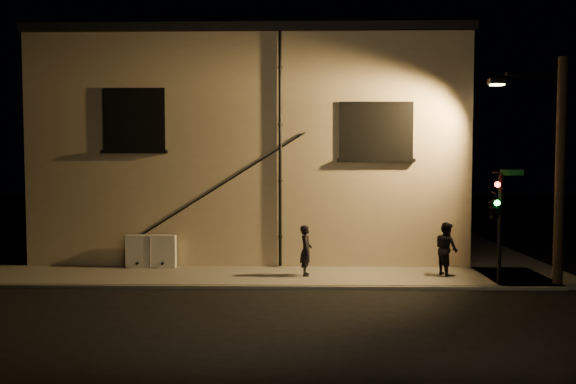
{
  "coord_description": "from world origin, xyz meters",
  "views": [
    {
      "loc": [
        -1.12,
        -16.98,
        3.91
      ],
      "look_at": [
        -1.5,
        1.8,
        2.87
      ],
      "focal_mm": 35.0,
      "sensor_mm": 36.0,
      "label": 1
    }
  ],
  "objects_px": {
    "utility_cabinet": "(151,251)",
    "pedestrian_a": "(306,250)",
    "streetlamp_pole": "(556,166)",
    "traffic_signal": "(495,207)",
    "pedestrian_b": "(446,249)"
  },
  "relations": [
    {
      "from": "utility_cabinet",
      "to": "pedestrian_a",
      "type": "height_order",
      "value": "pedestrian_a"
    },
    {
      "from": "pedestrian_a",
      "to": "traffic_signal",
      "type": "bearing_deg",
      "value": -98.47
    },
    {
      "from": "utility_cabinet",
      "to": "pedestrian_a",
      "type": "distance_m",
      "value": 5.65
    },
    {
      "from": "utility_cabinet",
      "to": "pedestrian_b",
      "type": "xyz_separation_m",
      "value": [
        10.16,
        -1.1,
        0.3
      ]
    },
    {
      "from": "utility_cabinet",
      "to": "streetlamp_pole",
      "type": "xyz_separation_m",
      "value": [
        13.18,
        -2.24,
        3.06
      ]
    },
    {
      "from": "traffic_signal",
      "to": "utility_cabinet",
      "type": "bearing_deg",
      "value": 168.28
    },
    {
      "from": "traffic_signal",
      "to": "streetlamp_pole",
      "type": "bearing_deg",
      "value": 3.06
    },
    {
      "from": "pedestrian_a",
      "to": "streetlamp_pole",
      "type": "relative_size",
      "value": 0.24
    },
    {
      "from": "utility_cabinet",
      "to": "streetlamp_pole",
      "type": "distance_m",
      "value": 13.71
    },
    {
      "from": "pedestrian_a",
      "to": "pedestrian_b",
      "type": "bearing_deg",
      "value": -85.88
    },
    {
      "from": "streetlamp_pole",
      "to": "utility_cabinet",
      "type": "bearing_deg",
      "value": 170.34
    },
    {
      "from": "pedestrian_a",
      "to": "pedestrian_b",
      "type": "relative_size",
      "value": 0.95
    },
    {
      "from": "utility_cabinet",
      "to": "traffic_signal",
      "type": "bearing_deg",
      "value": -11.72
    },
    {
      "from": "pedestrian_a",
      "to": "utility_cabinet",
      "type": "bearing_deg",
      "value": 78.5
    },
    {
      "from": "pedestrian_a",
      "to": "streetlamp_pole",
      "type": "height_order",
      "value": "streetlamp_pole"
    }
  ]
}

